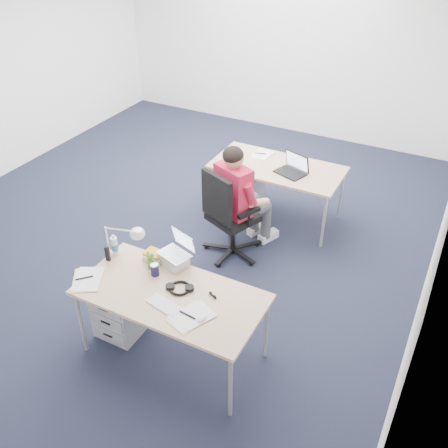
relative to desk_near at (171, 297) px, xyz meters
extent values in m
plane|color=black|center=(-1.11, 1.78, -0.68)|extent=(7.00, 7.00, 0.00)
cube|color=white|center=(-1.11, 5.28, 0.72)|extent=(6.00, 0.02, 2.80)
cube|color=tan|center=(0.00, 0.00, 0.03)|extent=(1.60, 0.80, 0.03)
cylinder|color=#B7BABC|center=(-0.75, -0.35, -0.33)|extent=(0.04, 0.04, 0.70)
cylinder|color=#B7BABC|center=(0.75, -0.35, -0.33)|extent=(0.04, 0.04, 0.70)
cylinder|color=#B7BABC|center=(-0.75, 0.35, -0.33)|extent=(0.04, 0.04, 0.70)
cylinder|color=#B7BABC|center=(0.75, 0.35, -0.33)|extent=(0.04, 0.04, 0.70)
cube|color=tan|center=(-0.08, 2.55, 0.03)|extent=(1.60, 0.80, 0.03)
cylinder|color=#B7BABC|center=(-0.83, 2.20, -0.33)|extent=(0.04, 0.04, 0.70)
cylinder|color=#B7BABC|center=(0.67, 2.20, -0.33)|extent=(0.04, 0.04, 0.70)
cylinder|color=#B7BABC|center=(-0.83, 2.90, -0.33)|extent=(0.04, 0.04, 0.70)
cylinder|color=#B7BABC|center=(0.67, 2.90, -0.33)|extent=(0.04, 0.04, 0.70)
cylinder|color=black|center=(-0.22, 1.62, -0.42)|extent=(0.05, 0.05, 0.43)
cube|color=black|center=(-0.22, 1.62, -0.19)|extent=(0.61, 0.61, 0.07)
cube|color=black|center=(-0.31, 1.40, 0.15)|extent=(0.44, 0.22, 0.54)
cube|color=#BE1B37|center=(-0.23, 1.63, 0.15)|extent=(0.47, 0.37, 0.58)
sphere|color=tan|center=(-0.23, 1.63, 0.55)|extent=(0.22, 0.22, 0.22)
cube|color=#A8AAAD|center=(-0.60, 0.06, -0.41)|extent=(0.40, 0.50, 0.55)
cube|color=#A8AAAD|center=(-0.49, 2.45, -0.41)|extent=(0.40, 0.50, 0.55)
cube|color=white|center=(0.04, -0.15, 0.05)|extent=(0.33, 0.19, 0.02)
ellipsoid|color=white|center=(0.39, -0.14, 0.06)|extent=(0.07, 0.11, 0.04)
cylinder|color=#181646|center=(-0.25, 0.14, 0.11)|extent=(0.09, 0.09, 0.12)
cylinder|color=silver|center=(-0.75, 0.22, 0.15)|extent=(0.08, 0.08, 0.21)
cube|color=silver|center=(-0.38, 0.32, 0.09)|extent=(0.20, 0.16, 0.08)
cube|color=black|center=(-0.75, 0.12, 0.12)|extent=(0.04, 0.03, 0.15)
cube|color=#FFE393|center=(-0.74, -0.20, 0.05)|extent=(0.36, 0.40, 0.01)
cube|color=#FFE393|center=(0.29, -0.17, 0.05)|extent=(0.35, 0.40, 0.01)
cylinder|color=white|center=(0.19, 2.68, 0.09)|extent=(0.08, 0.08, 0.09)
cube|color=white|center=(-0.38, 2.76, 0.05)|extent=(0.23, 0.32, 0.01)
camera|label=1|loc=(1.86, -2.59, 2.90)|focal=40.00mm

